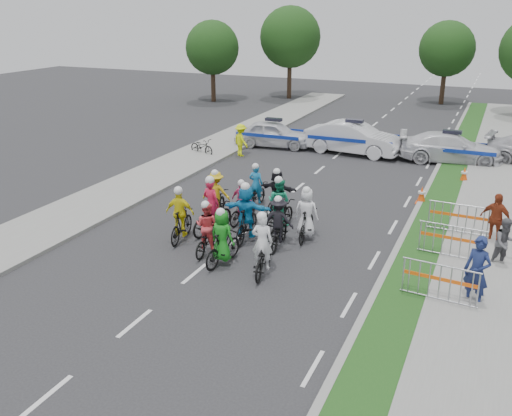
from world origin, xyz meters
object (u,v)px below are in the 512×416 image
at_px(rider_3, 181,220).
at_px(rider_8, 279,210).
at_px(parked_bike, 202,147).
at_px(tree_3, 290,37).
at_px(cone_0, 422,195).
at_px(tree_0, 212,48).
at_px(police_car_1, 353,138).
at_px(police_car_2, 451,148).
at_px(rider_9, 242,206).
at_px(cone_1, 464,175).
at_px(barrier_2, 458,220).
at_px(marshal_hiviz, 241,140).
at_px(barrier_1, 451,243).
at_px(spectator_0, 477,272).
at_px(barrier_0, 439,284).
at_px(rider_11, 277,195).
at_px(rider_1, 222,243).
at_px(police_car_0, 273,134).
at_px(rider_0, 263,253).
at_px(spectator_2, 495,219).
at_px(rider_4, 279,227).
at_px(spectator_1, 505,243).
at_px(tree_4, 447,49).
at_px(rider_2, 207,233).
at_px(rider_10, 216,199).
at_px(rider_5, 246,216).
at_px(rider_7, 306,219).
at_px(rider_12, 256,192).

xyz_separation_m(rider_3, rider_8, (2.58, 2.24, -0.01)).
bearing_deg(parked_bike, tree_3, 26.37).
relative_size(cone_0, tree_0, 0.11).
distance_m(police_car_1, police_car_2, 4.83).
relative_size(rider_9, cone_1, 2.37).
xyz_separation_m(rider_3, barrier_2, (8.31, 4.12, -0.17)).
xyz_separation_m(marshal_hiviz, barrier_1, (11.25, -8.99, -0.27)).
xyz_separation_m(spectator_0, barrier_0, (-0.85, -0.32, -0.39)).
relative_size(rider_11, barrier_0, 0.91).
height_order(rider_1, police_car_0, rider_1).
bearing_deg(rider_0, parked_bike, -64.67).
distance_m(barrier_0, tree_3, 35.02).
height_order(spectator_2, marshal_hiviz, spectator_2).
relative_size(spectator_2, cone_0, 2.46).
distance_m(rider_0, barrier_1, 5.82).
xyz_separation_m(rider_11, police_car_0, (-4.15, 9.96, -0.05)).
xyz_separation_m(rider_4, spectator_2, (6.33, 3.03, 0.18)).
bearing_deg(spectator_0, rider_0, -150.23).
relative_size(rider_11, spectator_1, 1.18).
xyz_separation_m(rider_4, rider_9, (-1.93, 1.39, -0.04)).
distance_m(rider_0, spectator_2, 7.86).
bearing_deg(spectator_1, barrier_2, 94.72).
relative_size(tree_0, tree_4, 1.00).
height_order(spectator_1, tree_3, tree_3).
bearing_deg(tree_4, rider_4, -92.74).
distance_m(spectator_0, barrier_1, 2.81).
relative_size(police_car_2, cone_1, 7.06).
distance_m(rider_2, rider_11, 4.16).
height_order(rider_4, spectator_0, spectator_0).
bearing_deg(tree_3, tree_4, 9.46).
bearing_deg(police_car_2, rider_1, 152.34).
distance_m(rider_4, rider_10, 3.47).
relative_size(cone_0, parked_bike, 0.43).
height_order(cone_1, tree_4, tree_4).
relative_size(police_car_0, spectator_1, 2.72).
bearing_deg(police_car_2, tree_3, 32.71).
bearing_deg(rider_10, rider_5, 129.96).
height_order(rider_7, barrier_0, rider_7).
bearing_deg(rider_12, rider_10, 58.37).
relative_size(spectator_1, marshal_hiviz, 0.93).
xyz_separation_m(rider_4, rider_12, (-2.19, 3.24, -0.10)).
distance_m(rider_9, rider_11, 1.56).
height_order(rider_8, police_car_1, rider_8).
relative_size(police_car_0, tree_4, 0.66).
height_order(rider_5, police_car_2, rider_5).
relative_size(rider_4, barrier_1, 0.89).
bearing_deg(tree_3, rider_4, -70.19).
bearing_deg(rider_4, barrier_0, 154.67).
relative_size(rider_4, police_car_2, 0.36).
bearing_deg(rider_8, tree_3, -62.92).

